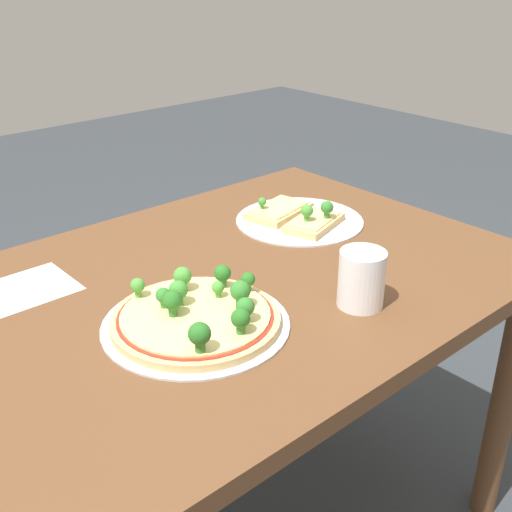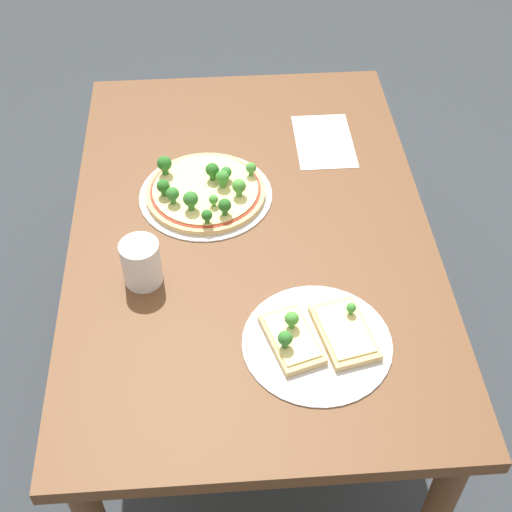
{
  "view_description": "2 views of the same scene",
  "coord_description": "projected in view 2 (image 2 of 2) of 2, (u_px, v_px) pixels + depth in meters",
  "views": [
    {
      "loc": [
        0.65,
        0.87,
        1.29
      ],
      "look_at": [
        -0.12,
        -0.0,
        0.73
      ],
      "focal_mm": 45.0,
      "sensor_mm": 36.0,
      "label": 1
    },
    {
      "loc": [
        -1.2,
        0.07,
        1.85
      ],
      "look_at": [
        -0.12,
        -0.0,
        0.73
      ],
      "focal_mm": 50.0,
      "sensor_mm": 36.0,
      "label": 2
    }
  ],
  "objects": [
    {
      "name": "drinking_cup",
      "position": [
        141.0,
        263.0,
        1.5
      ],
      "size": [
        0.08,
        0.08,
        0.11
      ],
      "primitive_type": "cylinder",
      "color": "white",
      "rests_on": "dining_table"
    },
    {
      "name": "ground_plane",
      "position": [
        252.0,
        392.0,
        2.17
      ],
      "size": [
        8.0,
        8.0,
        0.0
      ],
      "primitive_type": "plane",
      "color": "#33383D"
    },
    {
      "name": "pizza_tray_slice",
      "position": [
        318.0,
        338.0,
        1.42
      ],
      "size": [
        0.3,
        0.3,
        0.06
      ],
      "color": "silver",
      "rests_on": "dining_table"
    },
    {
      "name": "dining_table",
      "position": [
        251.0,
        251.0,
        1.72
      ],
      "size": [
        1.27,
        0.83,
        0.71
      ],
      "color": "brown",
      "rests_on": "ground_plane"
    },
    {
      "name": "paper_menu",
      "position": [
        324.0,
        141.0,
        1.88
      ],
      "size": [
        0.23,
        0.15,
        0.0
      ],
      "primitive_type": "cube",
      "rotation": [
        0.0,
        0.0,
        0.0
      ],
      "color": "white",
      "rests_on": "dining_table"
    },
    {
      "name": "pizza_tray_whole",
      "position": [
        205.0,
        191.0,
        1.71
      ],
      "size": [
        0.32,
        0.32,
        0.07
      ],
      "color": "silver",
      "rests_on": "dining_table"
    }
  ]
}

